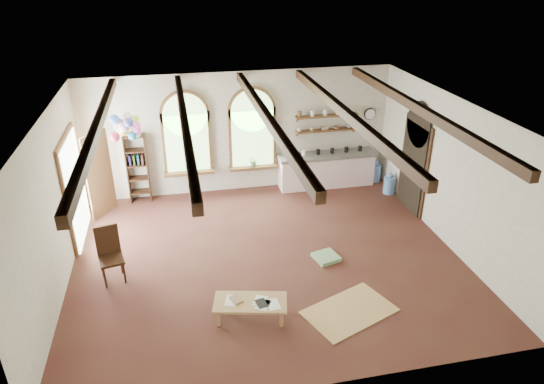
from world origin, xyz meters
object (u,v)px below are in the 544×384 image
object	(u,v)px
kitchen_counter	(326,169)
side_chair	(112,266)
balloon_cluster	(127,127)
coffee_table	(250,303)

from	to	relation	value
kitchen_counter	side_chair	world-z (taller)	side_chair
side_chair	balloon_cluster	size ratio (longest dim) A/B	1.00
coffee_table	side_chair	bearing A→B (deg)	145.68
kitchen_counter	side_chair	size ratio (longest dim) A/B	2.36
kitchen_counter	side_chair	bearing A→B (deg)	-148.43
kitchen_counter	balloon_cluster	size ratio (longest dim) A/B	2.35
side_chair	balloon_cluster	bearing A→B (deg)	80.85
coffee_table	balloon_cluster	bearing A→B (deg)	116.67
kitchen_counter	coffee_table	bearing A→B (deg)	-120.66
kitchen_counter	coffee_table	world-z (taller)	kitchen_counter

